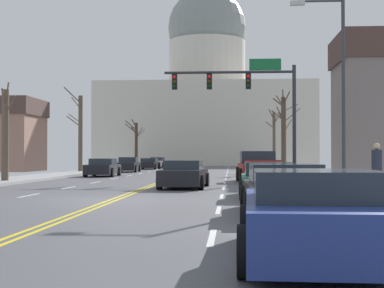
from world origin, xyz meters
TOP-DOWN VIEW (x-y plane):
  - ground at (0.00, -0.00)m, footprint 20.00×180.00m
  - signal_gantry at (4.83, 16.18)m, footprint 7.91×0.41m
  - street_lamp_right at (7.93, 4.08)m, footprint 2.10×0.24m
  - capitol_building at (0.00, 73.33)m, footprint 32.11×21.15m
  - pickup_truck_near_00 at (5.32, 13.25)m, footprint 2.44×5.75m
  - sedan_near_01 at (1.72, 7.28)m, footprint 2.14×4.75m
  - sedan_near_02 at (5.11, 1.48)m, footprint 2.03×4.54m
  - sedan_near_03 at (5.15, -4.30)m, footprint 2.13×4.70m
  - sedan_near_04 at (5.01, -10.59)m, footprint 2.21×4.64m
  - sedan_oncoming_00 at (-5.13, 21.42)m, footprint 2.06×4.30m
  - sedan_oncoming_01 at (-5.33, 32.43)m, footprint 2.05×4.44m
  - sedan_oncoming_02 at (-4.96, 43.06)m, footprint 2.09×4.34m
  - sedan_oncoming_03 at (-5.35, 53.06)m, footprint 2.04×4.25m
  - bare_tree_00 at (8.80, 35.96)m, footprint 2.08×2.34m
  - bare_tree_01 at (-8.24, 54.41)m, footprint 2.39×2.46m
  - bare_tree_02 at (8.73, 48.26)m, footprint 2.08×2.26m
  - bare_tree_03 at (-8.12, 11.24)m, footprint 1.13×1.81m
  - bare_tree_04 at (8.11, 29.53)m, footprint 2.26×2.61m
  - bare_tree_05 at (-9.02, 30.00)m, footprint 1.47×1.36m
  - pedestrian_00 at (8.63, 0.70)m, footprint 0.35×0.34m
  - bicycle_parked at (8.11, 1.50)m, footprint 0.12×1.77m

SIDE VIEW (x-z plane):
  - ground at x=0.00m, z-range -0.08..0.12m
  - bicycle_parked at x=8.11m, z-range 0.06..0.91m
  - sedan_oncoming_02 at x=-4.96m, z-range -0.04..1.13m
  - sedan_near_02 at x=5.11m, z-range -0.05..1.18m
  - sedan_near_03 at x=5.15m, z-range -0.04..1.20m
  - sedan_near_01 at x=1.72m, z-range -0.04..1.20m
  - sedan_oncoming_03 at x=-5.35m, z-range -0.03..1.21m
  - sedan_oncoming_00 at x=-5.13m, z-range -0.03..1.22m
  - sedan_near_04 at x=5.01m, z-range -0.02..1.23m
  - sedan_oncoming_01 at x=-5.33m, z-range -0.05..1.26m
  - pickup_truck_near_00 at x=5.32m, z-range -0.10..1.60m
  - pedestrian_00 at x=8.63m, z-range 0.23..1.96m
  - bare_tree_03 at x=-8.12m, z-range -0.01..5.33m
  - bare_tree_01 at x=-8.24m, z-range 0.13..6.10m
  - bare_tree_05 at x=-9.02m, z-range -0.08..7.02m
  - bare_tree_04 at x=8.11m, z-range 0.13..6.82m
  - bare_tree_02 at x=8.73m, z-range 0.17..6.78m
  - bare_tree_00 at x=8.80m, z-range 0.08..6.99m
  - street_lamp_right at x=7.93m, z-range 0.84..8.34m
  - signal_gantry at x=4.83m, z-range 1.72..8.86m
  - capitol_building at x=0.00m, z-range -5.49..24.84m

